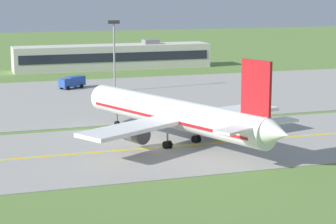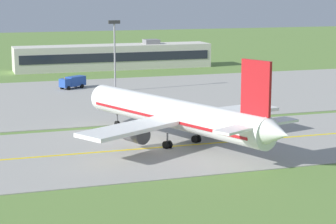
{
  "view_description": "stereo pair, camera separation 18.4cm",
  "coord_description": "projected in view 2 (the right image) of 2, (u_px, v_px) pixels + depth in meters",
  "views": [
    {
      "loc": [
        -24.6,
        -78.08,
        20.58
      ],
      "look_at": [
        2.44,
        4.09,
        4.0
      ],
      "focal_mm": 67.71,
      "sensor_mm": 36.0,
      "label": 1
    },
    {
      "loc": [
        -24.43,
        -78.14,
        20.58
      ],
      "look_at": [
        2.44,
        4.09,
        4.0
      ],
      "focal_mm": 67.71,
      "sensor_mm": 36.0,
      "label": 2
    }
  ],
  "objects": [
    {
      "name": "taxiway_centreline",
      "position": [
        160.0,
        147.0,
        84.25
      ],
      "size": [
        220.0,
        0.6,
        0.01
      ],
      "primitive_type": "cube",
      "color": "yellow",
      "rests_on": "taxiway_strip"
    },
    {
      "name": "airplane_lead",
      "position": [
        175.0,
        114.0,
        85.82
      ],
      "size": [
        31.31,
        37.97,
        12.7
      ],
      "color": "white",
      "rests_on": "ground"
    },
    {
      "name": "ground_plane",
      "position": [
        160.0,
        148.0,
        84.27
      ],
      "size": [
        500.0,
        500.0,
        0.0
      ],
      "primitive_type": "plane",
      "color": "olive"
    },
    {
      "name": "apron_pad",
      "position": [
        145.0,
        95.0,
        126.52
      ],
      "size": [
        140.0,
        52.0,
        0.1
      ],
      "primitive_type": "cube",
      "color": "#9E9B93",
      "rests_on": "ground"
    },
    {
      "name": "taxiway_strip",
      "position": [
        160.0,
        148.0,
        84.26
      ],
      "size": [
        240.0,
        28.0,
        0.1
      ],
      "primitive_type": "cube",
      "color": "#9E9B93",
      "rests_on": "ground"
    },
    {
      "name": "service_truck_baggage",
      "position": [
        73.0,
        82.0,
        134.99
      ],
      "size": [
        6.15,
        4.97,
        2.6
      ],
      "color": "#264CA5",
      "rests_on": "ground"
    },
    {
      "name": "traffic_cone_mid_edge",
      "position": [
        139.0,
        128.0,
        94.83
      ],
      "size": [
        0.44,
        0.44,
        0.6
      ],
      "primitive_type": "cone",
      "color": "orange",
      "rests_on": "ground"
    },
    {
      "name": "apron_light_mast",
      "position": [
        115.0,
        47.0,
        129.59
      ],
      "size": [
        2.4,
        0.5,
        14.7
      ],
      "color": "gray",
      "rests_on": "ground"
    },
    {
      "name": "terminal_building",
      "position": [
        114.0,
        57.0,
        169.34
      ],
      "size": [
        52.58,
        8.81,
        7.63
      ],
      "color": "beige",
      "rests_on": "ground"
    }
  ]
}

